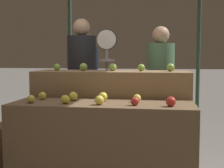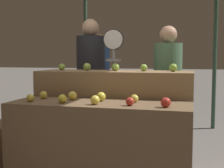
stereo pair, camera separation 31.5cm
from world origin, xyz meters
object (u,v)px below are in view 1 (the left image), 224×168
person_vendor_at_scale (82,74)px  person_customer_right (160,81)px  produce_scale (107,65)px  person_customer_left (88,76)px

person_vendor_at_scale → person_customer_right: (1.08, -0.17, -0.07)m
produce_scale → person_vendor_at_scale: 0.52m
person_customer_right → produce_scale: bearing=-15.2°
person_customer_left → person_vendor_at_scale: bearing=79.9°
produce_scale → person_vendor_at_scale: person_vendor_at_scale is taller
produce_scale → person_customer_left: person_customer_left is taller
person_customer_left → person_customer_right: 1.44m
produce_scale → person_customer_right: person_customer_right is taller
produce_scale → person_vendor_at_scale: (-0.40, 0.29, -0.14)m
produce_scale → person_vendor_at_scale: size_ratio=0.90×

